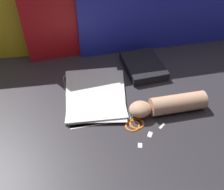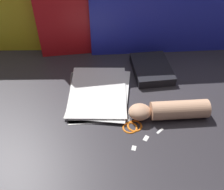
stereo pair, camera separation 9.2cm
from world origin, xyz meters
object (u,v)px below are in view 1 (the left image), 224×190
Objects in this scene: paper_stack at (95,94)px; scissors at (130,119)px; hand_forearm at (169,105)px; book_closed at (143,66)px.

paper_stack reaches higher than scissors.
paper_stack is 0.28m from hand_forearm.
scissors is at bearing -170.26° from hand_forearm.
paper_stack is at bearing 156.47° from hand_forearm.
book_closed is at bearing 98.90° from hand_forearm.
hand_forearm is at bearing 9.74° from scissors.
hand_forearm is (0.26, -0.11, 0.02)m from paper_stack.
hand_forearm is (0.14, 0.02, 0.03)m from scissors.
book_closed is 1.24× the size of scissors.
scissors is (-0.10, -0.28, -0.01)m from book_closed.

